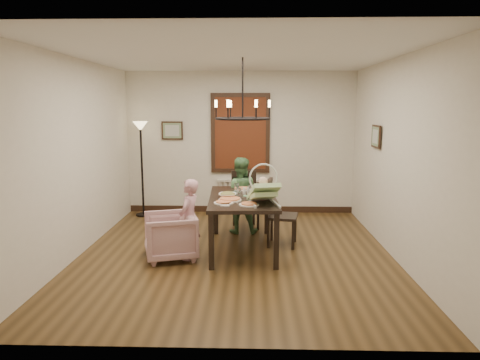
{
  "coord_description": "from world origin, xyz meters",
  "views": [
    {
      "loc": [
        0.24,
        -5.98,
        2.12
      ],
      "look_at": [
        0.06,
        0.23,
        1.05
      ],
      "focal_mm": 32.0,
      "sensor_mm": 36.0,
      "label": 1
    }
  ],
  "objects_px": {
    "baby_bouncer": "(263,190)",
    "drinking_glass": "(239,193)",
    "armchair": "(170,236)",
    "floor_lamp": "(142,170)",
    "chair_far": "(246,200)",
    "seated_man": "(240,202)",
    "elderly_woman": "(190,226)",
    "chair_right": "(282,212)",
    "dining_table": "(243,202)"
  },
  "relations": [
    {
      "from": "chair_right",
      "to": "drinking_glass",
      "type": "relative_size",
      "value": 7.45
    },
    {
      "from": "chair_far",
      "to": "chair_right",
      "type": "xyz_separation_m",
      "value": [
        0.57,
        -0.93,
        0.01
      ]
    },
    {
      "from": "seated_man",
      "to": "armchair",
      "type": "bearing_deg",
      "value": 52.89
    },
    {
      "from": "chair_far",
      "to": "drinking_glass",
      "type": "distance_m",
      "value": 1.28
    },
    {
      "from": "seated_man",
      "to": "baby_bouncer",
      "type": "distance_m",
      "value": 1.48
    },
    {
      "from": "drinking_glass",
      "to": "baby_bouncer",
      "type": "bearing_deg",
      "value": -49.51
    },
    {
      "from": "dining_table",
      "to": "chair_far",
      "type": "xyz_separation_m",
      "value": [
        0.03,
        1.16,
        -0.22
      ]
    },
    {
      "from": "chair_right",
      "to": "armchair",
      "type": "bearing_deg",
      "value": 121.66
    },
    {
      "from": "elderly_woman",
      "to": "floor_lamp",
      "type": "distance_m",
      "value": 2.73
    },
    {
      "from": "baby_bouncer",
      "to": "drinking_glass",
      "type": "relative_size",
      "value": 4.2
    },
    {
      "from": "dining_table",
      "to": "chair_far",
      "type": "height_order",
      "value": "chair_far"
    },
    {
      "from": "baby_bouncer",
      "to": "seated_man",
      "type": "bearing_deg",
      "value": 93.15
    },
    {
      "from": "dining_table",
      "to": "chair_right",
      "type": "height_order",
      "value": "chair_right"
    },
    {
      "from": "chair_far",
      "to": "elderly_woman",
      "type": "xyz_separation_m",
      "value": [
        -0.76,
        -1.57,
        -0.03
      ]
    },
    {
      "from": "baby_bouncer",
      "to": "dining_table",
      "type": "bearing_deg",
      "value": 110.39
    },
    {
      "from": "chair_far",
      "to": "seated_man",
      "type": "bearing_deg",
      "value": -121.47
    },
    {
      "from": "dining_table",
      "to": "elderly_woman",
      "type": "bearing_deg",
      "value": -153.52
    },
    {
      "from": "elderly_woman",
      "to": "chair_right",
      "type": "bearing_deg",
      "value": 130.38
    },
    {
      "from": "elderly_woman",
      "to": "floor_lamp",
      "type": "xyz_separation_m",
      "value": [
        -1.27,
        2.38,
        0.43
      ]
    },
    {
      "from": "elderly_woman",
      "to": "floor_lamp",
      "type": "height_order",
      "value": "floor_lamp"
    },
    {
      "from": "elderly_woman",
      "to": "seated_man",
      "type": "xyz_separation_m",
      "value": [
        0.66,
        1.3,
        0.06
      ]
    },
    {
      "from": "armchair",
      "to": "elderly_woman",
      "type": "distance_m",
      "value": 0.31
    },
    {
      "from": "floor_lamp",
      "to": "drinking_glass",
      "type": "bearing_deg",
      "value": -46.28
    },
    {
      "from": "armchair",
      "to": "floor_lamp",
      "type": "relative_size",
      "value": 0.4
    },
    {
      "from": "chair_right",
      "to": "elderly_woman",
      "type": "height_order",
      "value": "chair_right"
    },
    {
      "from": "dining_table",
      "to": "elderly_woman",
      "type": "xyz_separation_m",
      "value": [
        -0.73,
        -0.41,
        -0.25
      ]
    },
    {
      "from": "drinking_glass",
      "to": "elderly_woman",
      "type": "bearing_deg",
      "value": -153.04
    },
    {
      "from": "dining_table",
      "to": "seated_man",
      "type": "height_order",
      "value": "seated_man"
    },
    {
      "from": "dining_table",
      "to": "chair_far",
      "type": "relative_size",
      "value": 1.75
    },
    {
      "from": "chair_right",
      "to": "seated_man",
      "type": "bearing_deg",
      "value": 55.96
    },
    {
      "from": "baby_bouncer",
      "to": "drinking_glass",
      "type": "xyz_separation_m",
      "value": [
        -0.34,
        0.4,
        -0.12
      ]
    },
    {
      "from": "dining_table",
      "to": "chair_far",
      "type": "distance_m",
      "value": 1.18
    },
    {
      "from": "baby_bouncer",
      "to": "drinking_glass",
      "type": "bearing_deg",
      "value": 118.65
    },
    {
      "from": "seated_man",
      "to": "baby_bouncer",
      "type": "relative_size",
      "value": 1.83
    },
    {
      "from": "chair_right",
      "to": "floor_lamp",
      "type": "xyz_separation_m",
      "value": [
        -2.6,
        1.74,
        0.38
      ]
    },
    {
      "from": "floor_lamp",
      "to": "armchair",
      "type": "bearing_deg",
      "value": -67.37
    },
    {
      "from": "chair_right",
      "to": "baby_bouncer",
      "type": "distance_m",
      "value": 0.9
    },
    {
      "from": "seated_man",
      "to": "baby_bouncer",
      "type": "xyz_separation_m",
      "value": [
        0.36,
        -1.35,
        0.47
      ]
    },
    {
      "from": "chair_right",
      "to": "elderly_woman",
      "type": "relative_size",
      "value": 1.1
    },
    {
      "from": "chair_far",
      "to": "seated_man",
      "type": "xyz_separation_m",
      "value": [
        -0.1,
        -0.27,
        0.03
      ]
    },
    {
      "from": "baby_bouncer",
      "to": "floor_lamp",
      "type": "xyz_separation_m",
      "value": [
        -2.29,
        2.44,
        -0.1
      ]
    },
    {
      "from": "seated_man",
      "to": "floor_lamp",
      "type": "relative_size",
      "value": 0.59
    },
    {
      "from": "elderly_woman",
      "to": "dining_table",
      "type": "bearing_deg",
      "value": 133.99
    },
    {
      "from": "armchair",
      "to": "baby_bouncer",
      "type": "relative_size",
      "value": 1.22
    },
    {
      "from": "dining_table",
      "to": "baby_bouncer",
      "type": "distance_m",
      "value": 0.62
    },
    {
      "from": "chair_far",
      "to": "floor_lamp",
      "type": "relative_size",
      "value": 0.56
    },
    {
      "from": "baby_bouncer",
      "to": "chair_far",
      "type": "bearing_deg",
      "value": 87.35
    },
    {
      "from": "dining_table",
      "to": "seated_man",
      "type": "relative_size",
      "value": 1.66
    },
    {
      "from": "chair_right",
      "to": "floor_lamp",
      "type": "bearing_deg",
      "value": 66.46
    },
    {
      "from": "chair_far",
      "to": "chair_right",
      "type": "distance_m",
      "value": 1.09
    }
  ]
}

